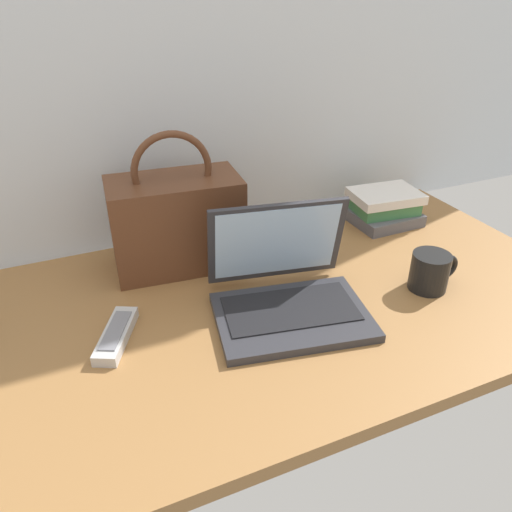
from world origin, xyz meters
TOP-DOWN VIEW (x-y plane):
  - desk at (0.00, 0.00)m, footprint 1.60×0.76m
  - laptop at (0.10, -0.04)m, footprint 0.35×0.32m
  - coffee_mug at (0.43, -0.10)m, footprint 0.12×0.09m
  - remote_control_near at (-0.25, 0.00)m, footprint 0.11×0.16m
  - handbag at (-0.06, 0.23)m, footprint 0.31×0.19m
  - book_stack at (0.54, 0.23)m, footprint 0.20×0.16m

SIDE VIEW (x-z plane):
  - desk at x=0.00m, z-range 0.00..0.03m
  - remote_control_near at x=-0.25m, z-range 0.03..0.05m
  - coffee_mug at x=0.43m, z-range 0.03..0.12m
  - book_stack at x=0.54m, z-range 0.03..0.12m
  - laptop at x=0.10m, z-range -0.03..0.18m
  - handbag at x=-0.06m, z-range -0.02..0.31m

